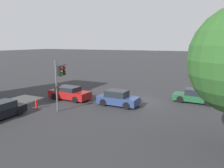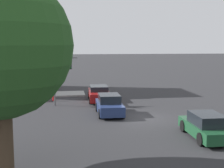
# 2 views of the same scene
# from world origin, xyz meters

# --- Properties ---
(ground_plane) EXTENTS (300.00, 300.00, 0.00)m
(ground_plane) POSITION_xyz_m (0.00, 0.00, 0.00)
(ground_plane) COLOR #28282B
(traffic_signal) EXTENTS (0.85, 2.20, 4.69)m
(traffic_signal) POSITION_xyz_m (5.73, 5.84, 3.21)
(traffic_signal) COLOR #515456
(traffic_signal) RESTS_ON ground_plane
(crossing_car_0) EXTENTS (4.43, 2.01, 1.45)m
(crossing_car_0) POSITION_xyz_m (-5.38, -2.39, 0.69)
(crossing_car_0) COLOR #194728
(crossing_car_0) RESTS_ON ground_plane
(crossing_car_1) EXTENTS (4.77, 2.12, 1.44)m
(crossing_car_1) POSITION_xyz_m (7.39, 2.42, 0.70)
(crossing_car_1) COLOR maroon
(crossing_car_1) RESTS_ON ground_plane
(crossing_car_2) EXTENTS (4.10, 1.94, 1.54)m
(crossing_car_2) POSITION_xyz_m (1.51, 2.25, 0.72)
(crossing_car_2) COLOR navy
(crossing_car_2) RESTS_ON ground_plane
(fire_hydrant) EXTENTS (0.22, 0.22, 0.92)m
(fire_hydrant) POSITION_xyz_m (8.03, 6.72, 0.49)
(fire_hydrant) COLOR red
(fire_hydrant) RESTS_ON ground_plane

